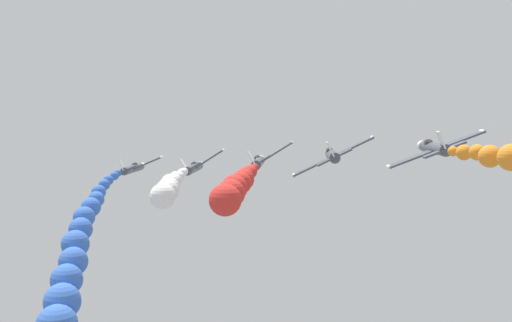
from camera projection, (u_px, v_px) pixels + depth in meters
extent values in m
cylinder|color=#474C56|center=(133.00, 169.00, 88.43)|extent=(1.44, 9.00, 1.44)
cone|color=white|center=(142.00, 166.00, 93.51)|extent=(1.37, 1.20, 1.37)
cube|color=#474C56|center=(132.00, 170.00, 88.04)|extent=(8.54, 1.90, 3.76)
cylinder|color=white|center=(104.00, 182.00, 88.44)|extent=(0.47, 1.40, 0.47)
cylinder|color=white|center=(161.00, 157.00, 87.64)|extent=(0.47, 1.40, 0.47)
cube|color=#474C56|center=(125.00, 171.00, 84.45)|extent=(3.57, 1.20, 1.65)
cube|color=white|center=(122.00, 165.00, 84.32)|extent=(0.75, 1.10, 1.53)
ellipsoid|color=black|center=(135.00, 165.00, 90.21)|extent=(1.01, 2.20, 0.96)
sphere|color=blue|center=(117.00, 173.00, 81.20)|extent=(1.01, 1.01, 1.01)
sphere|color=blue|center=(114.00, 176.00, 78.92)|extent=(1.15, 1.15, 1.15)
sphere|color=blue|center=(108.00, 180.00, 76.68)|extent=(1.30, 1.30, 1.30)
sphere|color=blue|center=(104.00, 185.00, 74.42)|extent=(1.41, 1.41, 1.41)
sphere|color=blue|center=(99.00, 192.00, 72.20)|extent=(1.71, 1.71, 1.71)
sphere|color=blue|center=(96.00, 199.00, 69.94)|extent=(1.87, 1.87, 1.87)
sphere|color=blue|center=(91.00, 207.00, 67.70)|extent=(2.21, 2.21, 2.21)
sphere|color=blue|center=(84.00, 217.00, 65.49)|extent=(2.37, 2.37, 2.37)
sphere|color=blue|center=(81.00, 229.00, 63.25)|extent=(2.50, 2.50, 2.50)
sphere|color=blue|center=(75.00, 244.00, 61.04)|extent=(2.83, 2.83, 2.83)
sphere|color=blue|center=(73.00, 262.00, 58.82)|extent=(2.86, 2.86, 2.86)
sphere|color=blue|center=(67.00, 280.00, 56.62)|extent=(3.03, 3.03, 3.03)
sphere|color=blue|center=(62.00, 302.00, 54.42)|extent=(3.36, 3.36, 3.36)
cylinder|color=#474C56|center=(194.00, 168.00, 79.58)|extent=(1.52, 9.00, 1.52)
cone|color=white|center=(200.00, 165.00, 84.66)|extent=(1.44, 1.20, 1.44)
cube|color=#474C56|center=(193.00, 169.00, 79.19)|extent=(7.84, 1.90, 5.12)
cylinder|color=white|center=(164.00, 188.00, 79.61)|extent=(0.50, 1.40, 0.50)
cylinder|color=white|center=(223.00, 150.00, 78.76)|extent=(0.50, 1.40, 0.50)
cube|color=#474C56|center=(188.00, 171.00, 75.60)|extent=(3.30, 1.20, 2.20)
cube|color=white|center=(184.00, 164.00, 75.48)|extent=(0.98, 1.10, 1.42)
ellipsoid|color=black|center=(194.00, 164.00, 81.37)|extent=(1.05, 2.20, 1.02)
sphere|color=white|center=(184.00, 171.00, 73.00)|extent=(0.91, 0.91, 0.91)
sphere|color=white|center=(182.00, 173.00, 71.41)|extent=(1.12, 1.12, 1.12)
sphere|color=white|center=(179.00, 177.00, 69.83)|extent=(1.25, 1.25, 1.25)
sphere|color=white|center=(176.00, 178.00, 68.25)|extent=(1.57, 1.57, 1.57)
sphere|color=white|center=(174.00, 181.00, 66.65)|extent=(1.64, 1.64, 1.64)
sphere|color=white|center=(170.00, 183.00, 65.07)|extent=(1.96, 1.96, 1.96)
sphere|color=white|center=(169.00, 188.00, 63.48)|extent=(2.25, 2.25, 2.25)
sphere|color=white|center=(167.00, 191.00, 61.89)|extent=(2.45, 2.45, 2.45)
sphere|color=white|center=(163.00, 196.00, 60.32)|extent=(2.60, 2.60, 2.60)
cylinder|color=#474C56|center=(258.00, 163.00, 71.81)|extent=(1.52, 9.00, 1.52)
cone|color=white|center=(261.00, 160.00, 76.89)|extent=(1.44, 1.20, 1.44)
cube|color=#474C56|center=(259.00, 163.00, 71.42)|extent=(7.88, 1.90, 5.06)
cylinder|color=white|center=(226.00, 184.00, 71.84)|extent=(0.50, 1.40, 0.50)
cylinder|color=white|center=(292.00, 143.00, 70.99)|extent=(0.50, 1.40, 0.50)
cube|color=#474C56|center=(256.00, 165.00, 67.83)|extent=(3.31, 1.20, 2.18)
cube|color=white|center=(251.00, 158.00, 67.71)|extent=(0.97, 1.10, 1.43)
ellipsoid|color=black|center=(257.00, 158.00, 73.59)|extent=(1.05, 2.20, 1.02)
sphere|color=red|center=(255.00, 168.00, 65.19)|extent=(0.89, 0.89, 0.89)
sphere|color=red|center=(252.00, 170.00, 63.56)|extent=(1.16, 1.16, 1.16)
sphere|color=red|center=(251.00, 172.00, 61.92)|extent=(1.31, 1.31, 1.31)
sphere|color=red|center=(248.00, 173.00, 60.28)|extent=(1.52, 1.52, 1.52)
sphere|color=red|center=(246.00, 176.00, 58.64)|extent=(1.62, 1.62, 1.62)
sphere|color=red|center=(244.00, 180.00, 57.01)|extent=(2.00, 2.00, 2.00)
sphere|color=red|center=(240.00, 183.00, 55.39)|extent=(2.09, 2.09, 2.09)
sphere|color=red|center=(234.00, 188.00, 53.78)|extent=(2.38, 2.38, 2.38)
sphere|color=red|center=(231.00, 193.00, 52.16)|extent=(2.49, 2.49, 2.49)
sphere|color=red|center=(225.00, 200.00, 50.56)|extent=(2.76, 2.76, 2.76)
cylinder|color=#474C56|center=(332.00, 156.00, 64.57)|extent=(1.47, 9.00, 1.47)
cone|color=white|center=(330.00, 153.00, 69.65)|extent=(1.40, 1.20, 1.40)
cube|color=#474C56|center=(333.00, 157.00, 64.17)|extent=(8.34, 1.90, 4.22)
cylinder|color=white|center=(294.00, 175.00, 64.58)|extent=(0.48, 1.40, 0.48)
cylinder|color=white|center=(373.00, 137.00, 63.77)|extent=(0.48, 1.40, 0.48)
cube|color=#474C56|center=(334.00, 157.00, 60.59)|extent=(3.49, 1.20, 1.84)
cube|color=white|center=(330.00, 149.00, 60.46)|extent=(0.83, 1.10, 1.50)
ellipsoid|color=black|center=(329.00, 150.00, 66.35)|extent=(1.03, 2.20, 0.98)
cylinder|color=#474C56|center=(434.00, 148.00, 57.29)|extent=(1.43, 9.00, 1.43)
cone|color=white|center=(423.00, 146.00, 62.36)|extent=(1.35, 1.20, 1.35)
cube|color=#474C56|center=(436.00, 149.00, 56.89)|extent=(8.63, 1.90, 3.53)
cylinder|color=white|center=(389.00, 167.00, 57.29)|extent=(0.47, 1.40, 0.47)
cylinder|color=white|center=(483.00, 131.00, 56.50)|extent=(0.47, 1.40, 0.47)
cube|color=#474C56|center=(444.00, 150.00, 53.30)|extent=(3.60, 1.20, 1.56)
cube|color=white|center=(441.00, 140.00, 53.17)|extent=(0.71, 1.10, 1.54)
ellipsoid|color=black|center=(428.00, 143.00, 59.06)|extent=(1.00, 2.20, 0.94)
sphere|color=orange|center=(453.00, 151.00, 50.05)|extent=(0.86, 0.86, 0.86)
sphere|color=orange|center=(464.00, 152.00, 47.77)|extent=(1.25, 1.25, 1.25)
sphere|color=orange|center=(477.00, 152.00, 45.48)|extent=(1.22, 1.22, 1.22)
sphere|color=orange|center=(490.00, 156.00, 43.21)|extent=(1.63, 1.63, 1.63)
sphere|color=orange|center=(511.00, 157.00, 40.91)|extent=(1.85, 1.85, 1.85)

